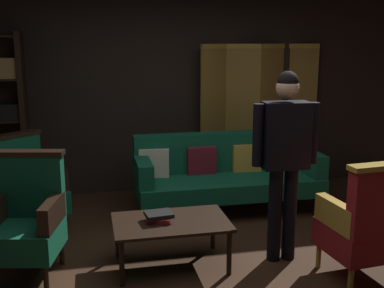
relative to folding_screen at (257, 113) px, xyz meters
name	(u,v)px	position (x,y,z in m)	size (l,w,h in m)	color
ground_plane	(212,270)	(-1.23, -2.32, -0.99)	(10.00, 10.00, 0.00)	#331E11
back_wall	(165,83)	(-1.23, 0.13, 0.41)	(7.20, 0.10, 2.80)	black
folding_screen	(257,113)	(0.00, 0.00, 0.00)	(1.68, 0.31, 1.90)	olive
velvet_couch	(226,171)	(-0.68, -0.87, -0.53)	(2.12, 0.78, 0.88)	black
coffee_table	(171,226)	(-1.55, -2.16, -0.61)	(1.00, 0.64, 0.42)	black
armchair_gilt_accent	(366,224)	(-0.04, -2.74, -0.50)	(0.63, 0.63, 1.04)	#B78E33
armchair_wing_left	(26,219)	(-2.76, -2.04, -0.50)	(0.69, 0.69, 1.04)	black
armchair_wing_right	(26,189)	(-2.86, -1.19, -0.50)	(0.82, 0.82, 1.04)	black
standing_figure	(285,149)	(-0.55, -2.24, 0.04)	(0.59, 0.24, 1.70)	black
book_red_leather	(159,219)	(-1.65, -2.14, -0.54)	(0.20, 0.19, 0.04)	maroon
book_black_cloth	(159,214)	(-1.65, -2.14, -0.51)	(0.23, 0.19, 0.04)	black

